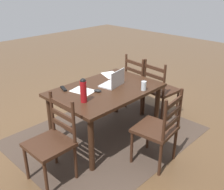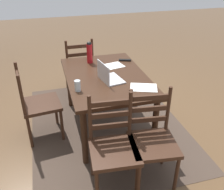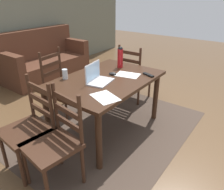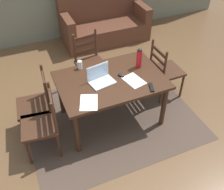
{
  "view_description": "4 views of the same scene",
  "coord_description": "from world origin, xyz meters",
  "px_view_note": "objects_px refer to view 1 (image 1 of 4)",
  "views": [
    {
      "loc": [
        2.26,
        2.31,
        2.07
      ],
      "look_at": [
        0.02,
        0.14,
        0.68
      ],
      "focal_mm": 42.41,
      "sensor_mm": 36.0,
      "label": 1
    },
    {
      "loc": [
        -2.75,
        0.69,
        2.04
      ],
      "look_at": [
        -0.03,
        -0.07,
        0.47
      ],
      "focal_mm": 40.76,
      "sensor_mm": 36.0,
      "label": 2
    },
    {
      "loc": [
        -1.98,
        -1.56,
        1.7
      ],
      "look_at": [
        -0.03,
        -0.12,
        0.55
      ],
      "focal_mm": 34.91,
      "sensor_mm": 36.0,
      "label": 3
    },
    {
      "loc": [
        -1.07,
        -2.56,
        2.85
      ],
      "look_at": [
        0.01,
        -0.01,
        0.46
      ],
      "focal_mm": 41.83,
      "sensor_mm": 36.0,
      "label": 4
    }
  ],
  "objects_px": {
    "chair_right_far": "(52,142)",
    "drinking_glass": "(144,86)",
    "dining_table": "(106,95)",
    "tv_remote": "(64,89)",
    "water_bottle": "(83,90)",
    "chair_left_near": "(140,84)",
    "laptop": "(114,82)",
    "computer_mouse": "(98,91)",
    "chair_far_head": "(158,129)",
    "chair_left_far": "(160,90)"
  },
  "relations": [
    {
      "from": "dining_table",
      "to": "chair_right_far",
      "type": "bearing_deg",
      "value": 10.88
    },
    {
      "from": "dining_table",
      "to": "chair_far_head",
      "type": "distance_m",
      "value": 0.87
    },
    {
      "from": "chair_right_far",
      "to": "computer_mouse",
      "type": "xyz_separation_m",
      "value": [
        -0.85,
        -0.19,
        0.29
      ]
    },
    {
      "from": "chair_left_near",
      "to": "drinking_glass",
      "type": "xyz_separation_m",
      "value": [
        0.7,
        0.59,
        0.33
      ]
    },
    {
      "from": "water_bottle",
      "to": "tv_remote",
      "type": "height_order",
      "value": "water_bottle"
    },
    {
      "from": "laptop",
      "to": "computer_mouse",
      "type": "height_order",
      "value": "laptop"
    },
    {
      "from": "chair_left_far",
      "to": "water_bottle",
      "type": "height_order",
      "value": "water_bottle"
    },
    {
      "from": "chair_left_near",
      "to": "chair_far_head",
      "type": "xyz_separation_m",
      "value": [
        1.0,
        1.05,
        0.0
      ]
    },
    {
      "from": "chair_left_near",
      "to": "water_bottle",
      "type": "xyz_separation_m",
      "value": [
        1.47,
        0.31,
        0.42
      ]
    },
    {
      "from": "laptop",
      "to": "tv_remote",
      "type": "height_order",
      "value": "laptop"
    },
    {
      "from": "chair_left_near",
      "to": "chair_far_head",
      "type": "bearing_deg",
      "value": 46.5
    },
    {
      "from": "chair_far_head",
      "to": "drinking_glass",
      "type": "relative_size",
      "value": 7.81
    },
    {
      "from": "chair_left_far",
      "to": "chair_far_head",
      "type": "height_order",
      "value": "same"
    },
    {
      "from": "chair_right_far",
      "to": "drinking_glass",
      "type": "xyz_separation_m",
      "value": [
        -1.3,
        0.2,
        0.33
      ]
    },
    {
      "from": "chair_left_far",
      "to": "drinking_glass",
      "type": "bearing_deg",
      "value": 16.33
    },
    {
      "from": "laptop",
      "to": "computer_mouse",
      "type": "bearing_deg",
      "value": -1.15
    },
    {
      "from": "computer_mouse",
      "to": "tv_remote",
      "type": "bearing_deg",
      "value": -82.77
    },
    {
      "from": "chair_right_far",
      "to": "drinking_glass",
      "type": "bearing_deg",
      "value": 171.2
    },
    {
      "from": "water_bottle",
      "to": "chair_right_far",
      "type": "bearing_deg",
      "value": 8.95
    },
    {
      "from": "chair_far_head",
      "to": "water_bottle",
      "type": "height_order",
      "value": "water_bottle"
    },
    {
      "from": "chair_left_near",
      "to": "tv_remote",
      "type": "xyz_separation_m",
      "value": [
        1.41,
        -0.18,
        0.28
      ]
    },
    {
      "from": "laptop",
      "to": "tv_remote",
      "type": "distance_m",
      "value": 0.68
    },
    {
      "from": "dining_table",
      "to": "water_bottle",
      "type": "height_order",
      "value": "water_bottle"
    },
    {
      "from": "chair_right_far",
      "to": "water_bottle",
      "type": "height_order",
      "value": "water_bottle"
    },
    {
      "from": "dining_table",
      "to": "tv_remote",
      "type": "xyz_separation_m",
      "value": [
        0.41,
        -0.37,
        0.1
      ]
    },
    {
      "from": "chair_right_far",
      "to": "water_bottle",
      "type": "xyz_separation_m",
      "value": [
        -0.53,
        -0.08,
        0.42
      ]
    },
    {
      "from": "dining_table",
      "to": "laptop",
      "type": "xyz_separation_m",
      "value": [
        -0.14,
        0.01,
        0.15
      ]
    },
    {
      "from": "chair_left_far",
      "to": "drinking_glass",
      "type": "distance_m",
      "value": 0.8
    },
    {
      "from": "chair_left_near",
      "to": "water_bottle",
      "type": "relative_size",
      "value": 3.22
    },
    {
      "from": "chair_far_head",
      "to": "drinking_glass",
      "type": "bearing_deg",
      "value": -122.92
    },
    {
      "from": "water_bottle",
      "to": "dining_table",
      "type": "bearing_deg",
      "value": -166.98
    },
    {
      "from": "dining_table",
      "to": "laptop",
      "type": "distance_m",
      "value": 0.21
    },
    {
      "from": "chair_left_far",
      "to": "chair_far_head",
      "type": "xyz_separation_m",
      "value": [
        1.0,
        0.66,
        0.0
      ]
    },
    {
      "from": "chair_right_far",
      "to": "chair_left_far",
      "type": "distance_m",
      "value": 2.0
    },
    {
      "from": "chair_left_near",
      "to": "chair_far_head",
      "type": "relative_size",
      "value": 1.0
    },
    {
      "from": "drinking_glass",
      "to": "water_bottle",
      "type": "bearing_deg",
      "value": -20.27
    },
    {
      "from": "dining_table",
      "to": "chair_far_head",
      "type": "bearing_deg",
      "value": 90.32
    },
    {
      "from": "dining_table",
      "to": "chair_right_far",
      "type": "xyz_separation_m",
      "value": [
        1.0,
        0.19,
        -0.18
      ]
    },
    {
      "from": "chair_left_far",
      "to": "laptop",
      "type": "height_order",
      "value": "laptop"
    },
    {
      "from": "chair_right_far",
      "to": "chair_left_far",
      "type": "xyz_separation_m",
      "value": [
        -2.0,
        -0.0,
        0.0
      ]
    },
    {
      "from": "tv_remote",
      "to": "computer_mouse",
      "type": "bearing_deg",
      "value": -37.37
    },
    {
      "from": "chair_right_far",
      "to": "laptop",
      "type": "distance_m",
      "value": 1.21
    },
    {
      "from": "computer_mouse",
      "to": "chair_right_far",
      "type": "bearing_deg",
      "value": -13.85
    },
    {
      "from": "chair_left_near",
      "to": "laptop",
      "type": "relative_size",
      "value": 2.67
    },
    {
      "from": "chair_left_far",
      "to": "tv_remote",
      "type": "relative_size",
      "value": 5.59
    },
    {
      "from": "chair_right_far",
      "to": "computer_mouse",
      "type": "bearing_deg",
      "value": -167.65
    },
    {
      "from": "chair_left_far",
      "to": "computer_mouse",
      "type": "relative_size",
      "value": 9.5
    },
    {
      "from": "laptop",
      "to": "water_bottle",
      "type": "height_order",
      "value": "water_bottle"
    },
    {
      "from": "chair_far_head",
      "to": "computer_mouse",
      "type": "distance_m",
      "value": 0.91
    },
    {
      "from": "chair_left_near",
      "to": "chair_far_head",
      "type": "height_order",
      "value": "same"
    }
  ]
}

